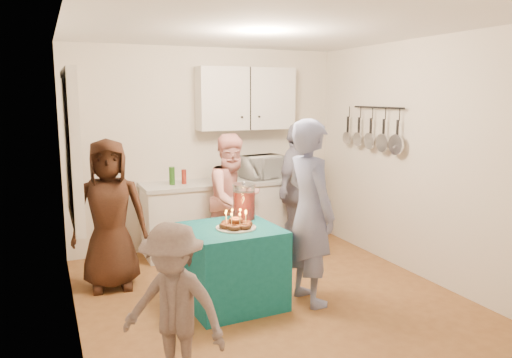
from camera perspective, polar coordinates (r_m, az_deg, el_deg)
name	(u,v)px	position (r m, az deg, el deg)	size (l,w,h in m)	color
floor	(270,298)	(5.10, 1.59, -13.45)	(4.00, 4.00, 0.00)	brown
ceiling	(271,28)	(4.74, 1.74, 16.90)	(4.00, 4.00, 0.00)	white
back_wall	(207,149)	(6.60, -5.66, 3.47)	(3.60, 3.60, 0.00)	silver
left_wall	(69,182)	(4.32, -20.54, -0.31)	(4.00, 4.00, 0.00)	silver
right_wall	(420,160)	(5.74, 18.22, 2.12)	(4.00, 4.00, 0.00)	silver
window_night	(69,148)	(4.59, -20.54, 3.39)	(0.04, 1.00, 1.20)	black
counter	(229,217)	(6.54, -3.06, -4.31)	(2.20, 0.58, 0.86)	white
countertop	(229,182)	(6.44, -3.10, -0.37)	(2.24, 0.62, 0.05)	beige
upper_cabinet	(246,99)	(6.59, -1.16, 9.17)	(1.30, 0.30, 0.80)	white
pot_rack	(376,128)	(6.20, 13.52, 5.64)	(0.12, 1.00, 0.60)	black
microwave	(263,167)	(6.59, 0.84, 1.40)	(0.54, 0.37, 0.30)	white
party_table	(232,266)	(4.86, -2.82, -9.85)	(0.85, 0.85, 0.76)	#0F5F66
donut_cake	(236,219)	(4.68, -2.31, -4.61)	(0.38, 0.38, 0.18)	#381C0C
punch_jar	(244,202)	(5.02, -1.39, -2.70)	(0.22, 0.22, 0.34)	#B5110E
man_birthday	(310,212)	(4.79, 6.19, -3.80)	(0.65, 0.43, 1.78)	#7A83B1
woman_back_left	(109,215)	(5.35, -16.41, -3.92)	(0.77, 0.50, 1.57)	#572D18
woman_back_center	(233,199)	(5.95, -2.60, -2.27)	(0.75, 0.59, 1.55)	pink
woman_back_right	(296,189)	(6.27, 4.60, -1.20)	(0.97, 0.40, 1.66)	#130F33
child_near_left	(173,309)	(3.48, -9.41, -14.40)	(0.76, 0.44, 1.18)	#5F4E4C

